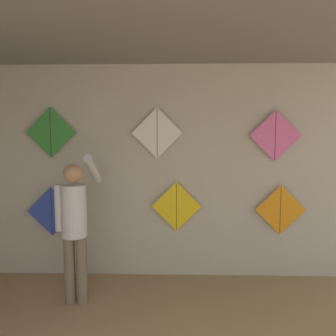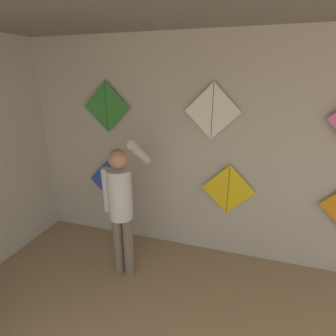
{
  "view_description": "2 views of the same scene",
  "coord_description": "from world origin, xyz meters",
  "px_view_note": "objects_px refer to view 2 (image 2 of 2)",
  "views": [
    {
      "loc": [
        0.16,
        -0.39,
        1.9
      ],
      "look_at": [
        0.05,
        3.59,
        1.49
      ],
      "focal_mm": 35.0,
      "sensor_mm": 36.0,
      "label": 1
    },
    {
      "loc": [
        0.33,
        0.74,
        2.31
      ],
      "look_at": [
        -0.56,
        3.59,
        1.26
      ],
      "focal_mm": 28.0,
      "sensor_mm": 36.0,
      "label": 2
    }
  ],
  "objects_px": {
    "shopkeeper": "(121,203)",
    "kite_1": "(228,190)",
    "kite_0": "(110,181)",
    "kite_4": "(212,111)",
    "kite_3": "(106,107)"
  },
  "relations": [
    {
      "from": "kite_0",
      "to": "kite_1",
      "type": "relative_size",
      "value": 1.0
    },
    {
      "from": "kite_1",
      "to": "kite_4",
      "type": "xyz_separation_m",
      "value": [
        -0.25,
        0.0,
        0.96
      ]
    },
    {
      "from": "shopkeeper",
      "to": "kite_0",
      "type": "distance_m",
      "value": 0.88
    },
    {
      "from": "shopkeeper",
      "to": "kite_1",
      "type": "xyz_separation_m",
      "value": [
        1.13,
        0.7,
        0.01
      ]
    },
    {
      "from": "kite_3",
      "to": "kite_4",
      "type": "height_order",
      "value": "kite_3"
    },
    {
      "from": "shopkeeper",
      "to": "kite_1",
      "type": "distance_m",
      "value": 1.33
    },
    {
      "from": "kite_0",
      "to": "kite_4",
      "type": "distance_m",
      "value": 1.75
    },
    {
      "from": "kite_1",
      "to": "kite_3",
      "type": "xyz_separation_m",
      "value": [
        -1.64,
        0.0,
        0.97
      ]
    },
    {
      "from": "kite_4",
      "to": "kite_0",
      "type": "bearing_deg",
      "value": 180.0
    },
    {
      "from": "kite_1",
      "to": "kite_4",
      "type": "bearing_deg",
      "value": 180.0
    },
    {
      "from": "kite_0",
      "to": "kite_3",
      "type": "distance_m",
      "value": 1.04
    },
    {
      "from": "kite_1",
      "to": "kite_4",
      "type": "distance_m",
      "value": 0.99
    },
    {
      "from": "kite_1",
      "to": "kite_4",
      "type": "relative_size",
      "value": 1.0
    },
    {
      "from": "shopkeeper",
      "to": "kite_4",
      "type": "distance_m",
      "value": 1.49
    },
    {
      "from": "shopkeeper",
      "to": "kite_3",
      "type": "bearing_deg",
      "value": 127.21
    }
  ]
}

